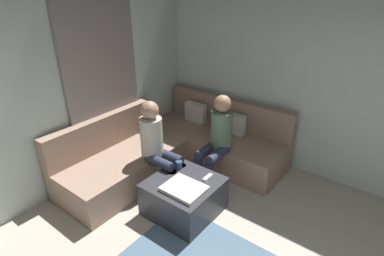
% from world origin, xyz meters
% --- Properties ---
extents(wall_back, '(6.00, 0.12, 2.70)m').
position_xyz_m(wall_back, '(0.00, 2.94, 1.35)').
color(wall_back, silver).
rests_on(wall_back, ground_plane).
extents(curtain_panel, '(0.06, 1.10, 2.50)m').
position_xyz_m(curtain_panel, '(-2.84, 1.30, 1.25)').
color(curtain_panel, gray).
rests_on(curtain_panel, ground_plane).
extents(sectional_couch, '(2.10, 2.55, 0.87)m').
position_xyz_m(sectional_couch, '(-2.08, 1.88, 0.28)').
color(sectional_couch, '#9E7F6B').
rests_on(sectional_couch, ground_plane).
extents(ottoman, '(0.76, 0.76, 0.42)m').
position_xyz_m(ottoman, '(-1.39, 1.17, 0.21)').
color(ottoman, '#333338').
rests_on(ottoman, ground_plane).
extents(folded_blanket, '(0.44, 0.36, 0.04)m').
position_xyz_m(folded_blanket, '(-1.29, 1.05, 0.44)').
color(folded_blanket, white).
rests_on(folded_blanket, ottoman).
extents(coffee_mug, '(0.08, 0.08, 0.10)m').
position_xyz_m(coffee_mug, '(-1.61, 1.35, 0.47)').
color(coffee_mug, '#334C72').
rests_on(coffee_mug, ottoman).
extents(game_remote, '(0.05, 0.15, 0.02)m').
position_xyz_m(game_remote, '(-1.21, 1.39, 0.43)').
color(game_remote, white).
rests_on(game_remote, ottoman).
extents(person_on_couch_back, '(0.30, 0.60, 1.20)m').
position_xyz_m(person_on_couch_back, '(-1.45, 1.93, 0.66)').
color(person_on_couch_back, '#2D3347').
rests_on(person_on_couch_back, ground_plane).
extents(person_on_couch_side, '(0.60, 0.30, 1.20)m').
position_xyz_m(person_on_couch_side, '(-1.93, 1.32, 0.66)').
color(person_on_couch_side, '#2D3347').
rests_on(person_on_couch_side, ground_plane).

